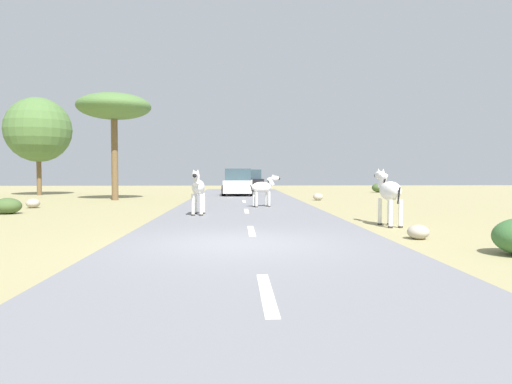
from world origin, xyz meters
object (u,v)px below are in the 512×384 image
at_px(car_0, 250,181).
at_px(rock_3, 318,197).
at_px(bush_2, 380,188).
at_px(tree_4, 114,108).
at_px(bush_1, 8,206).
at_px(tree_1, 38,130).
at_px(rock_2, 418,232).
at_px(rock_1, 33,203).
at_px(zebra_0, 198,188).
at_px(zebra_2, 389,192).
at_px(car_1, 239,183).
at_px(zebra_1, 263,188).

relative_size(car_0, rock_3, 8.10).
distance_m(bush_2, rock_3, 12.09).
xyz_separation_m(tree_4, bush_1, (-1.71, -8.43, -4.80)).
xyz_separation_m(tree_1, rock_2, (17.57, -21.34, -4.25)).
height_order(tree_1, rock_1, tree_1).
height_order(zebra_0, tree_1, tree_1).
relative_size(zebra_0, bush_2, 1.37).
bearing_deg(car_0, tree_4, 54.52).
relative_size(zebra_0, bush_1, 1.69).
height_order(zebra_2, rock_3, zebra_2).
relative_size(zebra_2, tree_4, 0.30).
bearing_deg(zebra_2, rock_1, 146.53).
xyz_separation_m(car_1, bush_1, (-8.57, -13.06, -0.55)).
relative_size(bush_1, bush_2, 0.81).
distance_m(zebra_2, rock_2, 2.72).
xyz_separation_m(zebra_1, tree_4, (-7.89, 5.91, 4.22)).
bearing_deg(rock_3, tree_1, 159.73).
height_order(zebra_2, tree_4, tree_4).
xyz_separation_m(zebra_1, rock_3, (3.34, 5.28, -0.69)).
xyz_separation_m(car_0, rock_1, (-9.93, -18.22, -0.65)).
bearing_deg(zebra_1, zebra_0, -59.78).
height_order(zebra_1, car_1, car_1).
xyz_separation_m(car_0, rock_2, (3.04, -28.06, -0.68)).
xyz_separation_m(tree_1, bush_2, (24.52, 3.50, -4.05)).
bearing_deg(zebra_2, rock_3, 84.76).
distance_m(car_0, rock_3, 13.75).
relative_size(zebra_0, rock_3, 3.07).
xyz_separation_m(car_0, tree_4, (-7.87, -12.69, 4.25)).
bearing_deg(bush_2, car_0, 162.14).
relative_size(car_1, rock_1, 7.40).
bearing_deg(tree_4, rock_2, -54.62).
bearing_deg(rock_3, bush_1, -148.88).
bearing_deg(rock_3, zebra_0, -122.82).
bearing_deg(rock_1, rock_3, 20.24).
distance_m(zebra_1, bush_2, 18.34).
relative_size(tree_1, rock_1, 11.05).
xyz_separation_m(zebra_2, car_0, (-3.21, 25.46, -0.14)).
bearing_deg(bush_1, bush_2, 42.47).
distance_m(tree_1, bush_1, 15.79).
bearing_deg(car_0, zebra_1, 86.38).
height_order(car_0, rock_3, car_0).
relative_size(zebra_1, rock_2, 2.70).
xyz_separation_m(tree_1, bush_1, (4.95, -14.41, -4.12)).
relative_size(zebra_0, car_0, 0.38).
xyz_separation_m(zebra_2, bush_1, (-12.80, 4.34, -0.69)).
distance_m(zebra_2, bush_1, 13.53).
relative_size(car_0, tree_1, 0.67).
distance_m(bush_2, rock_1, 24.93).
bearing_deg(car_1, zebra_0, -93.34).
relative_size(tree_1, bush_1, 6.63).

